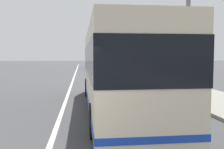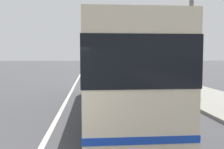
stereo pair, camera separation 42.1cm
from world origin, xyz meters
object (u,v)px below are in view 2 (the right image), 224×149
at_px(car_ahead_same_lane, 98,65).
at_px(car_oncoming, 97,64).
at_px(coach_bus, 115,66).
at_px(car_side_street, 101,66).
at_px(utility_pole, 191,42).

relative_size(car_ahead_same_lane, car_oncoming, 1.10).
xyz_separation_m(coach_bus, car_oncoming, (40.94, -0.36, -1.16)).
distance_m(car_ahead_same_lane, car_oncoming, 5.14).
bearing_deg(car_ahead_same_lane, car_oncoming, -3.68).
relative_size(coach_bus, car_side_street, 2.59).
distance_m(car_oncoming, utility_pole, 35.92).
xyz_separation_m(car_side_street, car_oncoming, (11.81, 0.26, -0.03)).
distance_m(coach_bus, utility_pole, 7.92).
height_order(coach_bus, utility_pole, utility_pole).
bearing_deg(car_oncoming, coach_bus, -178.70).
height_order(coach_bus, car_ahead_same_lane, coach_bus).
xyz_separation_m(coach_bus, car_ahead_same_lane, (35.80, -0.38, -1.18)).
xyz_separation_m(coach_bus, utility_pole, (5.49, -5.54, 1.38)).
xyz_separation_m(car_ahead_same_lane, car_side_street, (-6.67, -0.23, 0.05)).
distance_m(car_ahead_same_lane, car_side_street, 6.67).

